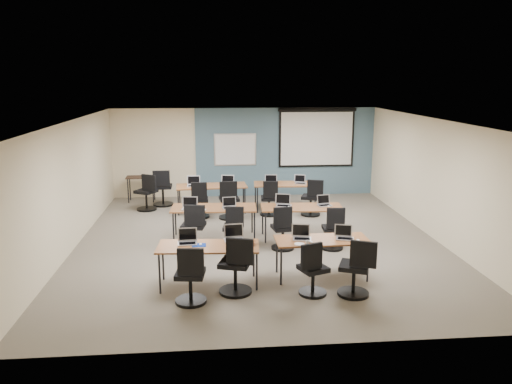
{
  "coord_description": "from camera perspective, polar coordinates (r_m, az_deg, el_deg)",
  "views": [
    {
      "loc": [
        -1.0,
        -10.62,
        3.59
      ],
      "look_at": [
        -0.02,
        0.4,
        1.04
      ],
      "focal_mm": 35.0,
      "sensor_mm": 36.0,
      "label": 1
    }
  ],
  "objects": [
    {
      "name": "laptop_11",
      "position": [
        13.83,
        5.09,
        1.22
      ],
      "size": [
        0.31,
        0.26,
        0.23
      ],
      "rotation": [
        0.0,
        0.0,
        -0.34
      ],
      "color": "silver",
      "rests_on": "training_table_back_right"
    },
    {
      "name": "mouse_10",
      "position": [
        13.47,
        2.32,
        0.73
      ],
      "size": [
        0.07,
        0.1,
        0.03
      ],
      "primitive_type": "ellipsoid",
      "rotation": [
        0.0,
        0.0,
        0.22
      ],
      "color": "white",
      "rests_on": "training_table_back_right"
    },
    {
      "name": "laptop_0",
      "position": [
        8.93,
        -7.84,
        -5.43
      ],
      "size": [
        0.34,
        0.29,
        0.26
      ],
      "rotation": [
        0.0,
        0.0,
        0.07
      ],
      "color": "#AAAAB0",
      "rests_on": "training_table_front_left"
    },
    {
      "name": "blue_accent_panel",
      "position": [
        15.42,
        3.38,
        4.58
      ],
      "size": [
        5.5,
        0.04,
        2.7
      ],
      "primitive_type": "cube",
      "color": "#3D5977",
      "rests_on": "wall_back"
    },
    {
      "name": "wall_front",
      "position": [
        6.6,
        3.99,
        -6.93
      ],
      "size": [
        8.0,
        0.04,
        2.7
      ],
      "primitive_type": "cube",
      "color": "beige",
      "rests_on": "ground"
    },
    {
      "name": "task_chair_2",
      "position": [
        8.5,
        6.48,
        -9.21
      ],
      "size": [
        0.5,
        0.48,
        0.96
      ],
      "rotation": [
        0.0,
        0.0,
        0.37
      ],
      "color": "black",
      "rests_on": "floor"
    },
    {
      "name": "mouse_9",
      "position": [
        13.44,
        -2.31,
        0.71
      ],
      "size": [
        0.08,
        0.11,
        0.04
      ],
      "primitive_type": "ellipsoid",
      "rotation": [
        0.0,
        0.0,
        -0.2
      ],
      "color": "white",
      "rests_on": "training_table_back_left"
    },
    {
      "name": "mouse_6",
      "position": [
        11.28,
        3.75,
        -1.7
      ],
      "size": [
        0.07,
        0.1,
        0.03
      ],
      "primitive_type": "ellipsoid",
      "rotation": [
        0.0,
        0.0,
        -0.11
      ],
      "color": "white",
      "rests_on": "training_table_mid_right"
    },
    {
      "name": "laptop_9",
      "position": [
        13.57,
        -3.24,
        1.05
      ],
      "size": [
        0.35,
        0.3,
        0.27
      ],
      "rotation": [
        0.0,
        0.0,
        -0.22
      ],
      "color": "silver",
      "rests_on": "training_table_back_left"
    },
    {
      "name": "task_chair_6",
      "position": [
        10.62,
        3.08,
        -4.54
      ],
      "size": [
        0.49,
        0.49,
        0.98
      ],
      "rotation": [
        0.0,
        0.0,
        0.17
      ],
      "color": "black",
      "rests_on": "floor"
    },
    {
      "name": "mouse_11",
      "position": [
        13.63,
        5.99,
        0.82
      ],
      "size": [
        0.08,
        0.1,
        0.03
      ],
      "primitive_type": "ellipsoid",
      "rotation": [
        0.0,
        0.0,
        0.28
      ],
      "color": "white",
      "rests_on": "training_table_back_right"
    },
    {
      "name": "task_chair_0",
      "position": [
        8.21,
        -7.49,
        -9.94
      ],
      "size": [
        0.52,
        0.52,
        1.0
      ],
      "rotation": [
        0.0,
        0.0,
        -0.12
      ],
      "color": "black",
      "rests_on": "floor"
    },
    {
      "name": "projector_screen",
      "position": [
        15.46,
        6.95,
        6.53
      ],
      "size": [
        2.4,
        0.1,
        1.82
      ],
      "color": "black",
      "rests_on": "wall_back"
    },
    {
      "name": "blue_mousepad",
      "position": [
        8.81,
        -6.54,
        -6.06
      ],
      "size": [
        0.25,
        0.21,
        0.01
      ],
      "primitive_type": "cube",
      "rotation": [
        0.0,
        0.0,
        0.03
      ],
      "color": "navy",
      "rests_on": "training_table_front_left"
    },
    {
      "name": "training_table_mid_right",
      "position": [
        11.37,
        5.25,
        -1.9
      ],
      "size": [
        1.84,
        0.77,
        0.73
      ],
      "rotation": [
        0.0,
        0.0,
        -0.06
      ],
      "color": "brown",
      "rests_on": "floor"
    },
    {
      "name": "training_table_front_left",
      "position": [
        8.8,
        -5.48,
        -6.4
      ],
      "size": [
        1.77,
        0.74,
        0.73
      ],
      "rotation": [
        0.0,
        0.0,
        -0.07
      ],
      "color": "brown",
      "rests_on": "floor"
    },
    {
      "name": "whiteboard",
      "position": [
        15.21,
        -2.4,
        4.86
      ],
      "size": [
        1.28,
        0.03,
        0.98
      ],
      "color": "silver",
      "rests_on": "wall_back"
    },
    {
      "name": "laptop_7",
      "position": [
        11.52,
        7.79,
        -1.24
      ],
      "size": [
        0.31,
        0.26,
        0.23
      ],
      "rotation": [
        0.0,
        0.0,
        0.19
      ],
      "color": "#B2B2B2",
      "rests_on": "training_table_mid_right"
    },
    {
      "name": "spare_chair_a",
      "position": [
        14.46,
        -10.63,
        0.14
      ],
      "size": [
        0.58,
        0.58,
        1.05
      ],
      "rotation": [
        0.0,
        0.0,
        0.01
      ],
      "color": "black",
      "rests_on": "floor"
    },
    {
      "name": "wall_back",
      "position": [
        15.32,
        -1.28,
        4.54
      ],
      "size": [
        8.0,
        0.04,
        2.7
      ],
      "primitive_type": "cube",
      "color": "beige",
      "rests_on": "ground"
    },
    {
      "name": "mouse_2",
      "position": [
        8.95,
        6.33,
        -5.68
      ],
      "size": [
        0.08,
        0.11,
        0.03
      ],
      "primitive_type": "ellipsoid",
      "rotation": [
        0.0,
        0.0,
        0.28
      ],
      "color": "white",
      "rests_on": "training_table_front_right"
    },
    {
      "name": "coffee_cup",
      "position": [
        8.82,
        5.89,
        -5.79
      ],
      "size": [
        0.06,
        0.06,
        0.05
      ],
      "primitive_type": "imported",
      "rotation": [
        0.0,
        0.0,
        0.11
      ],
      "color": "white",
      "rests_on": "snack_plate"
    },
    {
      "name": "ceiling",
      "position": [
        10.71,
        0.31,
        8.19
      ],
      "size": [
        8.0,
        9.0,
        0.02
      ],
      "primitive_type": "cube",
      "color": "white",
      "rests_on": "ground"
    },
    {
      "name": "laptop_10",
      "position": [
        13.68,
        1.77,
        1.16
      ],
      "size": [
        0.33,
        0.28,
        0.25
      ],
      "rotation": [
        0.0,
        0.0,
        -0.16
      ],
      "color": "#B8B9C5",
      "rests_on": "training_table_back_right"
    },
    {
      "name": "spare_chair_b",
      "position": [
        14.04,
        -12.35,
        -0.37
      ],
      "size": [
        0.62,
        0.55,
        1.03
      ],
      "rotation": [
        0.0,
        0.0,
        -0.55
      ],
      "color": "black",
      "rests_on": "floor"
    },
    {
      "name": "task_chair_1",
      "position": [
        8.49,
        -2.26,
        -8.89
      ],
      "size": [
        0.57,
        0.56,
        1.04
      ],
      "rotation": [
        0.0,
        0.0,
        -0.3
      ],
      "color": "black",
      "rests_on": "floor"
    },
    {
      "name": "laptop_1",
      "position": [
        9.04,
        -2.53,
        -5.06
      ],
      "size": [
        0.36,
        0.3,
        0.27
      ],
      "rotation": [
        0.0,
        0.0,
        0.12
      ],
      "color": "#B8B8BD",
      "rests_on": "training_table_front_left"
    },
    {
      "name": "training_table_back_left",
      "position": [
        13.6,
        -5.1,
        0.59
      ],
      "size": [
        1.9,
        0.79,
        0.73
      ],
      "rotation": [
        0.0,
        0.0,
        0.06
      ],
      "color": "#9D5D2B",
      "rests_on": "floor"
    },
    {
      "name": "laptop_8",
      "position": [
        13.57,
        -7.15,
        0.97
      ],
      "size": [
        0.35,
        0.3,
        0.27
      ],
      "rotation": [
        0.0,
        0.0,
        0.0
      ],
      "color": "silver",
      "rests_on": "training_table_back_left"
    },
    {
      "name": "laptop_4",
      "position": [
        11.22,
        -7.56,
        -1.59
      ],
      "size": [
        0.34,
        0.29,
        0.26
      ],
      "rotation": [
        0.0,
        0.0,
        -0.13
      ],
      "color": "silver",
      "rests_on": "training_table_mid_left"
    },
    {
      "name": "mouse_3",
      "position": [
        9.17,
        11.59,
        -5.4
      ],
      "size": [
        0.08,
        0.11,
        0.03
      ],
      "primitive_type": "ellipsoid",
      "rotation": [
        0.0,
        0.0,
        0.24
      ],
      "color": "white",
      "rests_on": "training_table_front_right"
    },
    {
      "name": "wall_left",
      "position": [
        11.26,
        -20.41,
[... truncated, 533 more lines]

